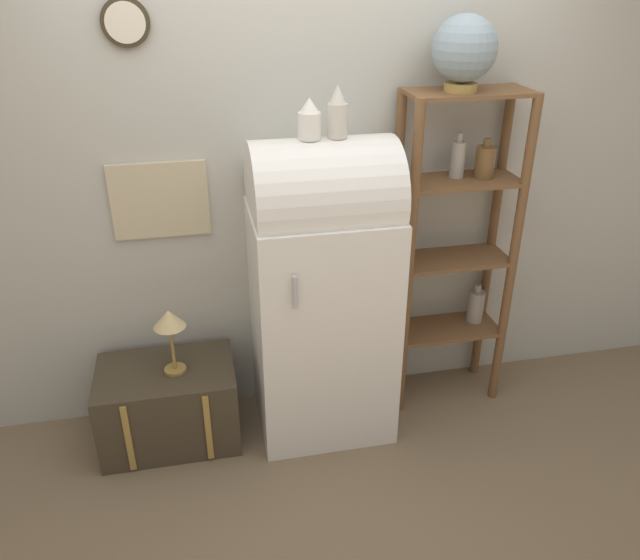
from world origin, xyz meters
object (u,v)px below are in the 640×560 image
object	(u,v)px
globe	(464,50)
desk_lamp	(169,324)
suitcase_trunk	(169,404)
vase_center	(338,113)
vase_left	(309,120)
refrigerator	(323,289)

from	to	relation	value
globe	desk_lamp	xyz separation A→B (m)	(-1.44, -0.09, -1.21)
globe	desk_lamp	bearing A→B (deg)	-176.30
suitcase_trunk	vase_center	xyz separation A→B (m)	(0.88, -0.02, 1.47)
vase_left	vase_center	size ratio (longest dim) A/B	0.79
vase_left	globe	bearing A→B (deg)	7.35
refrigerator	suitcase_trunk	size ratio (longest dim) A/B	2.26
refrigerator	vase_left	bearing A→B (deg)	-176.45
suitcase_trunk	desk_lamp	size ratio (longest dim) A/B	1.98
suitcase_trunk	vase_center	bearing A→B (deg)	-1.02
globe	suitcase_trunk	bearing A→B (deg)	-177.09
globe	desk_lamp	world-z (taller)	globe
desk_lamp	refrigerator	bearing A→B (deg)	0.13
globe	desk_lamp	size ratio (longest dim) A/B	0.97
refrigerator	suitcase_trunk	distance (m)	1.01
refrigerator	desk_lamp	xyz separation A→B (m)	(-0.76, -0.00, -0.11)
desk_lamp	suitcase_trunk	bearing A→B (deg)	163.07
suitcase_trunk	vase_center	size ratio (longest dim) A/B	3.03
vase_center	desk_lamp	xyz separation A→B (m)	(-0.83, -0.00, -0.97)
suitcase_trunk	globe	size ratio (longest dim) A/B	2.05
suitcase_trunk	desk_lamp	xyz separation A→B (m)	(0.06, -0.02, 0.49)
vase_center	vase_left	bearing A→B (deg)	-178.50
vase_center	desk_lamp	bearing A→B (deg)	-179.91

